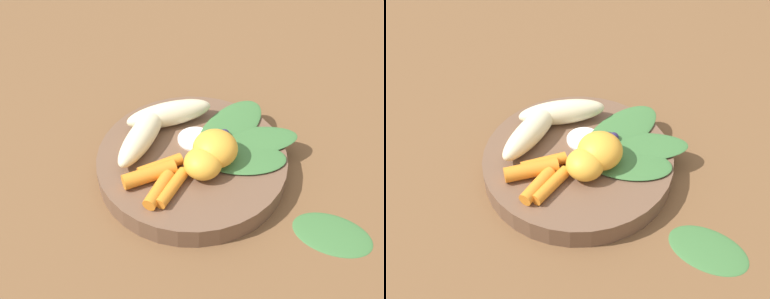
% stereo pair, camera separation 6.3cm
% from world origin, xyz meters
% --- Properties ---
extents(ground_plane, '(2.40, 2.40, 0.00)m').
position_xyz_m(ground_plane, '(0.00, 0.00, 0.00)').
color(ground_plane, brown).
extents(bowl, '(0.24, 0.24, 0.03)m').
position_xyz_m(bowl, '(0.00, 0.00, 0.01)').
color(bowl, brown).
rests_on(bowl, ground_plane).
extents(banana_peeled_left, '(0.12, 0.06, 0.03)m').
position_xyz_m(banana_peeled_left, '(0.01, 0.06, 0.04)').
color(banana_peeled_left, beige).
rests_on(banana_peeled_left, bowl).
extents(banana_peeled_right, '(0.08, 0.12, 0.03)m').
position_xyz_m(banana_peeled_right, '(0.06, 0.04, 0.04)').
color(banana_peeled_right, beige).
rests_on(banana_peeled_right, bowl).
extents(orange_segment_near, '(0.06, 0.06, 0.04)m').
position_xyz_m(orange_segment_near, '(-0.01, -0.03, 0.05)').
color(orange_segment_near, '#F4A833').
rests_on(orange_segment_near, bowl).
extents(orange_segment_far, '(0.05, 0.05, 0.03)m').
position_xyz_m(orange_segment_far, '(-0.03, -0.02, 0.05)').
color(orange_segment_far, '#F4A833').
rests_on(orange_segment_far, bowl).
extents(carrot_front, '(0.04, 0.05, 0.01)m').
position_xyz_m(carrot_front, '(-0.03, 0.03, 0.04)').
color(carrot_front, orange).
rests_on(carrot_front, bowl).
extents(carrot_mid_left, '(0.05, 0.07, 0.02)m').
position_xyz_m(carrot_mid_left, '(-0.05, 0.04, 0.04)').
color(carrot_mid_left, orange).
rests_on(carrot_mid_left, bowl).
extents(carrot_mid_right, '(0.05, 0.03, 0.02)m').
position_xyz_m(carrot_mid_right, '(-0.07, 0.03, 0.04)').
color(carrot_mid_right, orange).
rests_on(carrot_mid_right, bowl).
extents(carrot_rear, '(0.06, 0.03, 0.01)m').
position_xyz_m(carrot_rear, '(-0.06, 0.01, 0.04)').
color(carrot_rear, orange).
rests_on(carrot_rear, bowl).
extents(blueberry_pile, '(0.03, 0.03, 0.01)m').
position_xyz_m(blueberry_pile, '(0.03, -0.03, 0.04)').
color(blueberry_pile, '#2D234C').
rests_on(blueberry_pile, bowl).
extents(coconut_shred_patch, '(0.04, 0.04, 0.00)m').
position_xyz_m(coconut_shred_patch, '(0.03, 0.00, 0.03)').
color(coconut_shred_patch, white).
rests_on(coconut_shred_patch, bowl).
extents(kale_leaf_left, '(0.07, 0.11, 0.01)m').
position_xyz_m(kale_leaf_left, '(0.00, -0.07, 0.03)').
color(kale_leaf_left, '#3D7038').
rests_on(kale_leaf_left, bowl).
extents(kale_leaf_right, '(0.09, 0.15, 0.01)m').
position_xyz_m(kale_leaf_right, '(0.03, -0.07, 0.03)').
color(kale_leaf_right, '#3D7038').
rests_on(kale_leaf_right, bowl).
extents(kale_leaf_rear, '(0.14, 0.11, 0.01)m').
position_xyz_m(kale_leaf_rear, '(0.06, -0.04, 0.03)').
color(kale_leaf_rear, '#3D7038').
rests_on(kale_leaf_rear, bowl).
extents(kale_leaf_stray, '(0.08, 0.10, 0.01)m').
position_xyz_m(kale_leaf_stray, '(-0.08, -0.17, 0.00)').
color(kale_leaf_stray, '#3D7038').
rests_on(kale_leaf_stray, ground_plane).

